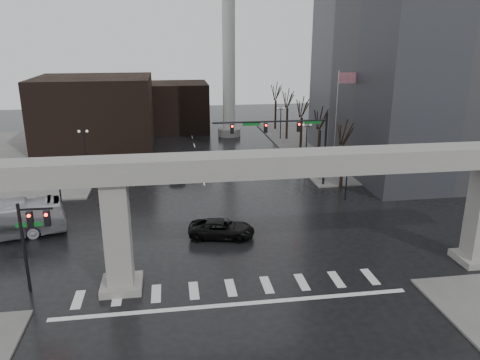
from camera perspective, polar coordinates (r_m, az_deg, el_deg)
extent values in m
plane|color=black|center=(32.15, -1.38, -12.09)|extent=(160.00, 160.00, 0.00)
cube|color=slate|center=(71.98, 15.79, 4.12)|extent=(28.00, 36.00, 0.15)
cube|color=gray|center=(29.05, -1.49, 1.77)|extent=(48.00, 2.20, 1.40)
cube|color=gray|center=(30.52, -14.67, -6.71)|extent=(1.60, 1.60, 7.30)
cube|color=gray|center=(32.03, -14.20, -12.28)|extent=(2.60, 2.60, 0.50)
cube|color=gray|center=(38.39, 26.67, -8.52)|extent=(2.60, 2.60, 0.50)
cube|color=black|center=(71.38, -17.20, 7.93)|extent=(16.00, 14.00, 10.00)
cube|color=black|center=(80.64, -7.60, 8.85)|extent=(10.00, 10.00, 8.00)
cylinder|color=silver|center=(74.36, -1.40, 16.79)|extent=(2.00, 2.00, 30.00)
cylinder|color=gray|center=(75.91, -1.32, 5.85)|extent=(3.60, 3.60, 1.20)
cylinder|color=black|center=(50.71, 10.33, 3.65)|extent=(0.24, 0.24, 8.00)
cylinder|color=black|center=(48.45, 3.75, 7.13)|extent=(12.00, 0.18, 0.18)
cube|color=black|center=(49.29, 7.16, 6.44)|extent=(0.35, 0.30, 1.00)
cube|color=black|center=(48.47, 3.15, 6.36)|extent=(0.35, 0.30, 1.00)
cube|color=black|center=(47.88, -0.98, 6.25)|extent=(0.35, 0.30, 1.00)
sphere|color=#FF0C05|center=(49.06, 7.23, 6.74)|extent=(0.20, 0.20, 0.20)
cube|color=#0D5D1D|center=(49.63, 8.86, 6.97)|extent=(1.80, 0.05, 0.35)
cube|color=#0D5D1D|center=(48.10, 1.40, 6.84)|extent=(1.80, 0.05, 0.35)
cylinder|color=black|center=(32.42, -24.82, -7.62)|extent=(0.20, 0.20, 6.00)
cylinder|color=black|center=(31.19, -23.66, -3.26)|extent=(2.00, 0.14, 0.14)
cube|color=black|center=(31.52, -24.22, -4.39)|extent=(0.35, 0.30, 1.00)
cube|color=black|center=(31.26, -22.45, -4.35)|extent=(0.35, 0.30, 1.00)
cube|color=#0D5D1D|center=(31.67, -24.32, -4.98)|extent=(1.60, 0.05, 0.30)
cylinder|color=silver|center=(53.97, 11.59, 6.58)|extent=(0.12, 0.12, 12.00)
cube|color=red|center=(53.62, 12.95, 12.04)|extent=(2.00, 0.03, 1.20)
cylinder|color=black|center=(47.03, 12.89, 0.38)|extent=(0.14, 0.14, 4.80)
cube|color=black|center=(46.41, 13.08, 3.15)|extent=(0.90, 0.06, 0.06)
sphere|color=silver|center=(46.20, 12.58, 3.38)|extent=(0.32, 0.32, 0.32)
sphere|color=silver|center=(46.53, 13.61, 3.41)|extent=(0.32, 0.32, 0.32)
cylinder|color=black|center=(59.81, 8.08, 4.28)|extent=(0.14, 0.14, 4.80)
cube|color=black|center=(59.32, 8.18, 6.49)|extent=(0.90, 0.06, 0.06)
sphere|color=silver|center=(59.16, 7.77, 6.67)|extent=(0.32, 0.32, 0.32)
sphere|color=silver|center=(59.42, 8.60, 6.68)|extent=(0.32, 0.32, 0.32)
cylinder|color=black|center=(73.03, 4.97, 6.77)|extent=(0.14, 0.14, 4.80)
cube|color=black|center=(72.64, 5.02, 8.59)|extent=(0.90, 0.06, 0.06)
sphere|color=silver|center=(72.50, 4.67, 8.74)|extent=(0.32, 0.32, 0.32)
sphere|color=silver|center=(72.71, 5.37, 8.75)|extent=(0.32, 0.32, 0.32)
cylinder|color=black|center=(45.00, -21.11, -1.15)|extent=(0.14, 0.14, 4.80)
cube|color=black|center=(44.36, -21.44, 1.73)|extent=(0.90, 0.06, 0.06)
sphere|color=silver|center=(44.41, -22.03, 1.95)|extent=(0.32, 0.32, 0.32)
sphere|color=silver|center=(44.21, -20.90, 2.01)|extent=(0.32, 0.32, 0.32)
cylinder|color=black|center=(58.23, -18.36, 3.19)|extent=(0.14, 0.14, 4.80)
cube|color=black|center=(57.73, -18.58, 5.45)|extent=(0.90, 0.06, 0.06)
sphere|color=silver|center=(57.77, -19.04, 5.62)|extent=(0.32, 0.32, 0.32)
sphere|color=silver|center=(57.62, -18.16, 5.67)|extent=(0.32, 0.32, 0.32)
cylinder|color=black|center=(71.75, -16.62, 5.91)|extent=(0.14, 0.14, 4.80)
cube|color=black|center=(71.34, -16.78, 7.76)|extent=(0.90, 0.06, 0.06)
sphere|color=silver|center=(71.38, -17.16, 7.90)|extent=(0.32, 0.32, 0.32)
sphere|color=silver|center=(71.25, -16.44, 7.94)|extent=(0.32, 0.32, 0.32)
cylinder|color=black|center=(50.99, 12.32, 1.60)|extent=(0.34, 0.34, 4.55)
cylinder|color=black|center=(50.13, 12.59, 5.71)|extent=(0.12, 1.52, 2.98)
cylinder|color=black|center=(50.58, 13.01, 5.52)|extent=(0.83, 1.14, 2.51)
cylinder|color=black|center=(58.26, 9.58, 3.78)|extent=(0.34, 0.34, 4.66)
cylinder|color=black|center=(57.50, 9.77, 7.49)|extent=(0.12, 1.55, 3.05)
cylinder|color=black|center=(57.93, 10.15, 7.30)|extent=(0.85, 1.16, 2.57)
cylinder|color=black|center=(65.71, 7.44, 5.47)|extent=(0.34, 0.34, 4.76)
cylinder|color=black|center=(65.02, 7.58, 8.84)|extent=(0.12, 1.59, 3.11)
cylinder|color=black|center=(65.43, 7.93, 8.66)|extent=(0.86, 1.18, 2.62)
cylinder|color=black|center=(73.27, 5.74, 6.81)|extent=(0.34, 0.34, 4.87)
cylinder|color=black|center=(72.64, 5.83, 9.91)|extent=(0.12, 1.62, 3.18)
cylinder|color=black|center=(73.04, 6.16, 9.74)|extent=(0.88, 1.20, 2.68)
cylinder|color=black|center=(80.91, 4.34, 7.89)|extent=(0.34, 0.34, 4.97)
cylinder|color=black|center=(80.34, 4.41, 10.76)|extent=(0.12, 1.65, 3.25)
cylinder|color=black|center=(80.72, 4.72, 10.60)|extent=(0.89, 1.23, 2.74)
imported|color=black|center=(38.06, -2.25, -5.96)|extent=(5.70, 3.48, 1.48)
imported|color=black|center=(54.30, -7.71, 1.20)|extent=(1.93, 4.71, 1.60)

